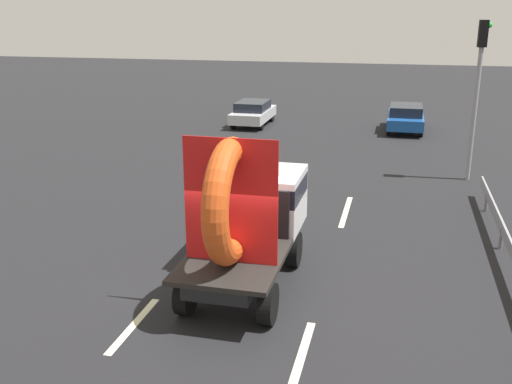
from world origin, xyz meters
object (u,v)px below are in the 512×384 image
(distant_sedan, at_px, (406,117))
(flatbed_truck, at_px, (249,211))
(traffic_light, at_px, (478,78))
(oncoming_car, at_px, (253,112))

(distant_sedan, bearing_deg, flatbed_truck, -100.19)
(traffic_light, distance_m, oncoming_car, 13.63)
(flatbed_truck, xyz_separation_m, oncoming_car, (-4.58, 18.51, -0.97))
(traffic_light, xyz_separation_m, oncoming_car, (-10.23, 8.50, -2.98))
(flatbed_truck, distance_m, traffic_light, 11.67)
(distant_sedan, height_order, oncoming_car, distant_sedan)
(distant_sedan, xyz_separation_m, traffic_light, (2.27, -8.80, 2.96))
(traffic_light, bearing_deg, oncoming_car, 140.30)
(oncoming_car, bearing_deg, traffic_light, -39.70)
(flatbed_truck, relative_size, traffic_light, 0.82)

